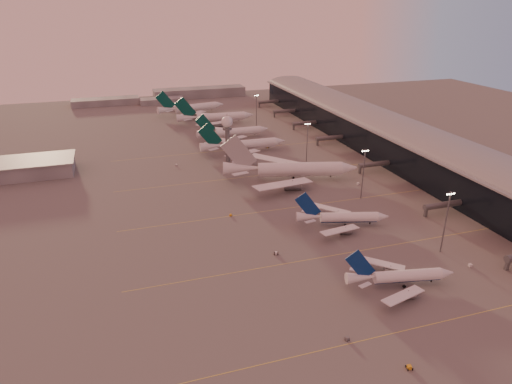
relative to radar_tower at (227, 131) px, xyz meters
name	(u,v)px	position (x,y,z in m)	size (l,w,h in m)	color
ground	(301,277)	(-5.00, -120.00, -20.95)	(700.00, 700.00, 0.00)	#565353
taxiway_markings	(313,204)	(25.00, -64.00, -20.94)	(180.00, 185.25, 0.02)	gold
terminal	(393,138)	(102.88, -9.91, -10.43)	(57.00, 362.00, 23.04)	black
radar_tower	(227,131)	(0.00, 0.00, 0.00)	(6.40, 6.40, 31.10)	#5C5F64
mast_a	(446,219)	(53.00, -120.00, -7.21)	(3.60, 0.56, 25.00)	#5C5F64
mast_b	(363,172)	(50.00, -65.00, -7.21)	(3.60, 0.56, 25.00)	#5C5F64
mast_c	(307,141)	(45.00, -10.00, -7.21)	(3.60, 0.56, 25.00)	#5C5F64
mast_d	(256,109)	(43.00, 80.00, -7.21)	(3.60, 0.56, 25.00)	#5C5F64
distant_horizon	(173,96)	(-2.38, 205.14, -17.06)	(165.00, 37.50, 9.00)	slate
narrowbody_near	(400,278)	(24.64, -134.71, -17.91)	(38.13, 30.15, 15.03)	white
narrowbody_mid	(342,219)	(27.31, -88.62, -17.74)	(39.57, 31.14, 15.83)	white
widebody_white	(291,172)	(26.59, -31.54, -16.50)	(71.29, 56.39, 25.64)	white
greentail_a	(244,147)	(16.31, 23.07, -17.32)	(56.61, 45.76, 20.58)	white
greentail_b	(234,134)	(18.45, 55.86, -17.59)	(52.42, 42.34, 19.04)	white
greentail_c	(216,119)	(16.05, 99.28, -17.02)	(61.34, 49.42, 22.27)	white
greentail_d	(192,109)	(4.30, 138.59, -17.08)	(59.70, 47.77, 21.91)	white
gsv_truck_a	(348,336)	(-4.62, -153.36, -19.78)	(5.99, 3.42, 2.28)	#5B5D60
gsv_tug_near	(409,367)	(5.19, -168.28, -20.43)	(2.68, 3.84, 1.01)	gold
gsv_catering_a	(472,261)	(56.34, -132.44, -18.69)	(5.68, 2.97, 4.52)	silver
gsv_tug_mid	(276,253)	(-7.87, -102.72, -20.43)	(4.06, 3.21, 1.01)	silver
gsv_truck_b	(373,212)	(46.02, -82.31, -19.96)	(4.97, 2.27, 1.94)	#5B5D60
gsv_truck_c	(231,214)	(-15.48, -64.70, -19.96)	(4.63, 4.60, 1.94)	gold
gsv_catering_b	(359,181)	(57.81, -48.92, -18.73)	(5.89, 3.93, 4.44)	silver
gsv_tug_far	(274,172)	(21.56, -19.28, -20.46)	(3.83, 3.63, 0.95)	silver
gsv_truck_d	(176,164)	(-28.87, 10.19, -19.80)	(3.18, 5.90, 2.26)	silver
gsv_tug_hangar	(267,147)	(33.42, 26.63, -20.45)	(3.76, 2.77, 0.97)	gold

